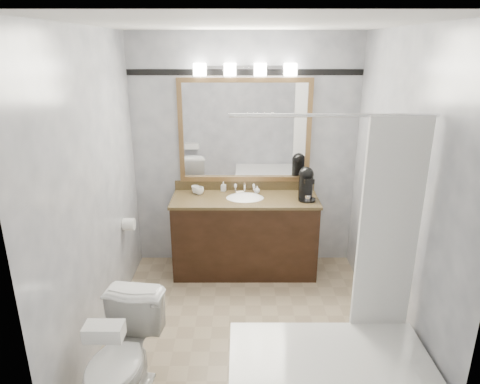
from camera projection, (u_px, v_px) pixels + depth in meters
name	position (u px, v px, depth m)	size (l,w,h in m)	color
room	(247.00, 194.00, 3.37)	(2.42, 2.62, 2.52)	tan
vanity	(245.00, 233.00, 4.60)	(1.53, 0.58, 0.97)	black
mirror	(245.00, 131.00, 4.51)	(1.40, 0.04, 1.10)	olive
vanity_light_bar	(245.00, 69.00, 4.25)	(1.02, 0.14, 0.12)	silver
accent_stripe	(245.00, 72.00, 4.32)	(2.40, 0.01, 0.06)	black
bathtub	(331.00, 375.00, 2.84)	(1.30, 0.75, 1.96)	white
tp_roll	(129.00, 224.00, 4.18)	(0.12, 0.12, 0.11)	white
toilet	(122.00, 360.00, 2.84)	(0.42, 0.74, 0.75)	white
tissue_box	(104.00, 332.00, 2.46)	(0.22, 0.12, 0.09)	white
coffee_maker	(306.00, 183.00, 4.37)	(0.18, 0.22, 0.34)	black
cup_left	(199.00, 191.00, 4.56)	(0.10, 0.10, 0.08)	white
cup_right	(195.00, 189.00, 4.61)	(0.08, 0.08, 0.08)	white
soap_bottle_a	(223.00, 186.00, 4.65)	(0.05, 0.05, 0.11)	white
soap_bottle_b	(257.00, 189.00, 4.60)	(0.06, 0.06, 0.08)	white
soap_bar	(240.00, 193.00, 4.57)	(0.08, 0.05, 0.03)	beige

